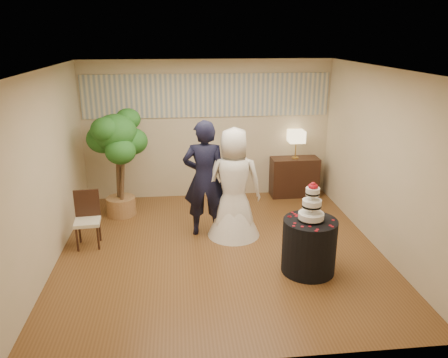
{
  "coord_description": "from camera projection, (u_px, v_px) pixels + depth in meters",
  "views": [
    {
      "loc": [
        -0.62,
        -6.2,
        3.28
      ],
      "look_at": [
        0.1,
        0.4,
        1.05
      ],
      "focal_mm": 35.0,
      "sensor_mm": 36.0,
      "label": 1
    }
  ],
  "objects": [
    {
      "name": "wall_left",
      "position": [
        47.0,
        171.0,
        6.25
      ],
      "size": [
        0.06,
        5.0,
        2.8
      ],
      "primitive_type": "cube",
      "color": "beige",
      "rests_on": "ground"
    },
    {
      "name": "table_lamp",
      "position": [
        296.0,
        144.0,
        8.93
      ],
      "size": [
        0.32,
        0.32,
        0.58
      ],
      "primitive_type": null,
      "color": "beige",
      "rests_on": "console"
    },
    {
      "name": "console",
      "position": [
        294.0,
        177.0,
        9.15
      ],
      "size": [
        0.98,
        0.44,
        0.82
      ],
      "primitive_type": "cube",
      "rotation": [
        0.0,
        0.0,
        0.0
      ],
      "color": "black",
      "rests_on": "floor"
    },
    {
      "name": "wall_back",
      "position": [
        208.0,
        130.0,
        8.86
      ],
      "size": [
        5.0,
        0.06,
        2.8
      ],
      "primitive_type": "cube",
      "color": "beige",
      "rests_on": "ground"
    },
    {
      "name": "side_chair",
      "position": [
        87.0,
        220.0,
        6.93
      ],
      "size": [
        0.45,
        0.46,
        0.9
      ],
      "primitive_type": null,
      "rotation": [
        0.0,
        0.0,
        0.08
      ],
      "color": "black",
      "rests_on": "floor"
    },
    {
      "name": "wedding_cake",
      "position": [
        312.0,
        201.0,
        6.0
      ],
      "size": [
        0.36,
        0.36,
        0.56
      ],
      "primitive_type": null,
      "color": "white",
      "rests_on": "cake_table"
    },
    {
      "name": "wall_front",
      "position": [
        246.0,
        241.0,
        4.15
      ],
      "size": [
        5.0,
        0.06,
        2.8
      ],
      "primitive_type": "cube",
      "color": "beige",
      "rests_on": "ground"
    },
    {
      "name": "cake_table",
      "position": [
        309.0,
        246.0,
        6.21
      ],
      "size": [
        0.9,
        0.9,
        0.8
      ],
      "primitive_type": "cylinder",
      "rotation": [
        0.0,
        0.0,
        0.2
      ],
      "color": "black",
      "rests_on": "floor"
    },
    {
      "name": "mural_border",
      "position": [
        208.0,
        96.0,
        8.62
      ],
      "size": [
        4.9,
        0.02,
        0.85
      ],
      "primitive_type": "cube",
      "color": "#AFB2A2",
      "rests_on": "wall_back"
    },
    {
      "name": "bride",
      "position": [
        234.0,
        183.0,
        7.17
      ],
      "size": [
        0.99,
        0.97,
        1.86
      ],
      "primitive_type": "imported",
      "rotation": [
        0.0,
        0.0,
        3.04
      ],
      "color": "white",
      "rests_on": "floor"
    },
    {
      "name": "groom",
      "position": [
        205.0,
        179.0,
        7.21
      ],
      "size": [
        0.77,
        0.56,
        1.98
      ],
      "primitive_type": "imported",
      "rotation": [
        0.0,
        0.0,
        3.02
      ],
      "color": "black",
      "rests_on": "floor"
    },
    {
      "name": "wall_right",
      "position": [
        381.0,
        160.0,
        6.76
      ],
      "size": [
        0.06,
        5.0,
        2.8
      ],
      "primitive_type": "cube",
      "color": "beige",
      "rests_on": "ground"
    },
    {
      "name": "ficus_tree",
      "position": [
        118.0,
        163.0,
        7.97
      ],
      "size": [
        1.36,
        1.36,
        2.02
      ],
      "primitive_type": null,
      "rotation": [
        0.0,
        0.0,
        -2.36
      ],
      "color": "#246220",
      "rests_on": "floor"
    },
    {
      "name": "ceiling",
      "position": [
        220.0,
        69.0,
        6.06
      ],
      "size": [
        5.0,
        5.0,
        0.0
      ],
      "primitive_type": "cube",
      "color": "white",
      "rests_on": "wall_back"
    },
    {
      "name": "floor",
      "position": [
        220.0,
        250.0,
        6.95
      ],
      "size": [
        5.0,
        5.0,
        0.0
      ],
      "primitive_type": "cube",
      "color": "brown",
      "rests_on": "ground"
    }
  ]
}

